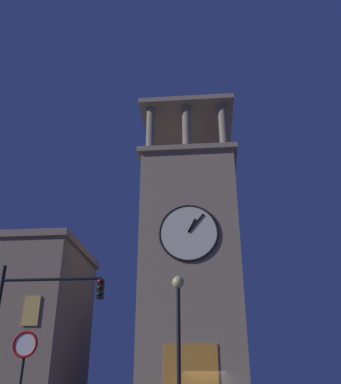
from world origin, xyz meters
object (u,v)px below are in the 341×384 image
object	(u,v)px
traffic_signal_mid	(29,318)
no_horn_sign	(24,354)
clocktower	(191,271)
street_lamp	(178,322)

from	to	relation	value
traffic_signal_mid	no_horn_sign	distance (m)	4.12
clocktower	no_horn_sign	world-z (taller)	clocktower
traffic_signal_mid	street_lamp	distance (m)	5.98
clocktower	no_horn_sign	xyz separation A→B (m)	(4.33, 17.72, -6.94)
street_lamp	no_horn_sign	distance (m)	5.18
clocktower	street_lamp	bearing A→B (deg)	90.28
traffic_signal_mid	clocktower	bearing A→B (deg)	-112.21
traffic_signal_mid	street_lamp	size ratio (longest dim) A/B	1.16
clocktower	street_lamp	size ratio (longest dim) A/B	4.76
clocktower	no_horn_sign	size ratio (longest dim) A/B	8.04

